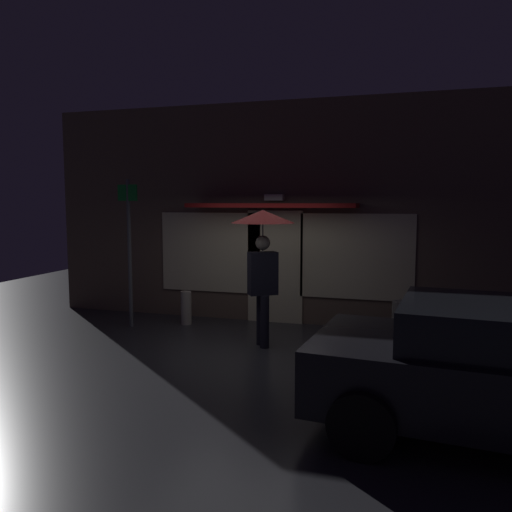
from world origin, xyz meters
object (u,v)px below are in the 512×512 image
(person_with_umbrella, at_px, (263,242))
(street_sign_post, at_px, (129,245))
(sidewalk_bollard_2, at_px, (400,320))
(sidewalk_bollard, at_px, (186,308))

(person_with_umbrella, height_order, street_sign_post, street_sign_post)
(street_sign_post, xyz_separation_m, sidewalk_bollard_2, (4.92, 0.63, -1.24))
(person_with_umbrella, relative_size, sidewalk_bollard_2, 3.44)
(street_sign_post, distance_m, sidewalk_bollard_2, 5.11)
(person_with_umbrella, height_order, sidewalk_bollard_2, person_with_umbrella)
(person_with_umbrella, relative_size, street_sign_post, 0.80)
(person_with_umbrella, xyz_separation_m, street_sign_post, (-2.76, 0.54, -0.16))
(person_with_umbrella, bearing_deg, sidewalk_bollard_2, -5.27)
(street_sign_post, bearing_deg, sidewalk_bollard, 27.41)
(sidewalk_bollard, bearing_deg, street_sign_post, -152.59)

